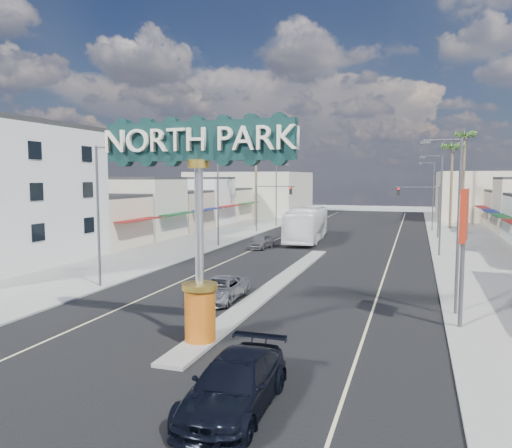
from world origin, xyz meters
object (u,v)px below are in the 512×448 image
Objects in this scene: streetlight_l_mid at (219,197)px; palm_right_far at (465,140)px; streetlight_l_near at (100,209)px; streetlight_r_near at (455,217)px; palm_left_far at (256,145)px; traffic_signal_right at (422,201)px; suv_left at (220,289)px; streetlight_r_far at (432,193)px; suv_right at (235,384)px; streetlight_r_mid at (439,200)px; gateway_sign at (199,204)px; streetlight_l_far at (277,191)px; car_parked_left at (261,241)px; traffic_signal_left at (270,199)px; palm_right_mid at (453,151)px; city_bus at (307,224)px; bank_pylon_sign at (464,223)px.

palm_right_far reaches higher than streetlight_l_mid.
streetlight_l_near is 1.00× the size of streetlight_r_near.
palm_left_far is at bearing 97.31° from streetlight_l_mid.
suv_left is (-11.18, -34.88, -3.59)m from traffic_signal_right.
streetlight_r_far is 55.82m from suv_right.
suv_right is (-6.95, -33.22, -4.26)m from streetlight_r_mid.
gateway_sign is at bearing -75.09° from suv_left.
gateway_sign reaches higher than streetlight_r_far.
gateway_sign is 1.02× the size of streetlight_l_far.
gateway_sign is 0.65× the size of palm_right_far.
traffic_signal_right is at bearing 46.59° from car_parked_left.
gateway_sign reaches higher than traffic_signal_left.
palm_right_mid is at bearing 63.01° from streetlight_l_near.
gateway_sign reaches higher than streetlight_r_near.
suv_right is (-6.95, -55.22, -4.26)m from streetlight_r_far.
streetlight_r_far is 13.21m from palm_right_far.
streetlight_r_near is at bearing -90.00° from streetlight_r_far.
car_parked_left is at bearing 179.85° from streetlight_r_mid.
city_bus is at bearing 74.60° from streetlight_l_near.
streetlight_l_far is (-19.62, 8.01, 0.79)m from traffic_signal_right.
palm_right_far is at bearing 21.46° from streetlight_l_far.
palm_left_far is at bearing 104.30° from suv_left.
streetlight_l_far is 28.29m from palm_right_far.
palm_right_mid reaches higher than streetlight_r_mid.
palm_right_mid is 2.16× the size of suv_right.
gateway_sign is at bearing -102.33° from traffic_signal_right.
streetlight_r_near is 26.33m from car_parked_left.
traffic_signal_left is at bearing 87.90° from streetlight_l_near.
streetlight_l_far is at bearing 90.00° from streetlight_l_near.
traffic_signal_right is at bearing -15.15° from palm_left_far.
gateway_sign is 1.53× the size of traffic_signal_right.
traffic_signal_right is at bearing -98.86° from streetlight_r_far.
traffic_signal_right is at bearing 77.67° from gateway_sign.
gateway_sign is 9.07m from suv_left.
gateway_sign is at bearing -103.53° from palm_right_mid.
streetlight_r_mid is (1.25, -13.99, 0.79)m from traffic_signal_right.
palm_left_far is 0.97× the size of city_bus.
traffic_signal_left is 21.20m from streetlight_r_far.
palm_right_mid reaches higher than streetlight_l_far.
bank_pylon_sign is (-4.37, -54.38, -7.43)m from palm_right_far.
palm_left_far reaches higher than bank_pylon_sign.
gateway_sign is 0.70× the size of palm_left_far.
palm_right_mid is at bearing 86.81° from streetlight_r_near.
palm_left_far reaches higher than traffic_signal_left.
streetlight_l_mid reaches higher than car_parked_left.
palm_left_far reaches higher than streetlight_l_far.
streetlight_l_far is at bearing 123.87° from bank_pylon_sign.
palm_left_far is 56.73m from suv_right.
streetlight_r_mid is 0.69× the size of palm_left_far.
traffic_signal_left is 9.55m from city_bus.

